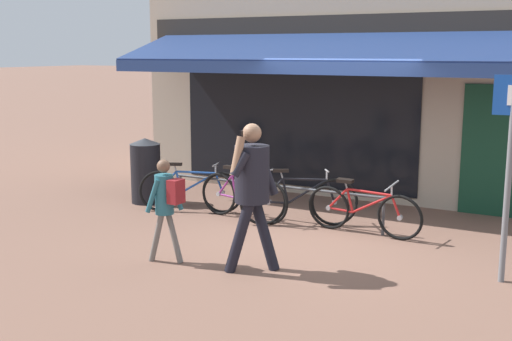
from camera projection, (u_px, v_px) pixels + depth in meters
name	position (u px, v px, depth m)	size (l,w,h in m)	color
ground_plane	(304.00, 240.00, 9.02)	(160.00, 160.00, 0.00)	brown
shop_front	(373.00, 22.00, 12.26)	(8.35, 4.57, 6.31)	tan
bike_rack_rail	(274.00, 190.00, 9.98)	(3.63, 0.04, 0.57)	#47494F
bicycle_blue	(190.00, 190.00, 10.51)	(1.65, 0.82, 0.83)	black
bicycle_purple	(243.00, 196.00, 10.03)	(1.67, 0.52, 0.83)	black
bicycle_black	(298.00, 200.00, 9.72)	(1.66, 0.95, 0.88)	black
bicycle_red	(363.00, 211.00, 9.19)	(1.76, 0.52, 0.82)	black
pedestrian_adult	(252.00, 182.00, 7.55)	(0.60, 0.75, 1.80)	black
pedestrian_child	(166.00, 198.00, 7.90)	(0.48, 0.35, 1.32)	slate
litter_bin	(146.00, 170.00, 11.13)	(0.53, 0.53, 1.13)	black
parking_sign	(510.00, 155.00, 7.10)	(0.44, 0.07, 2.42)	slate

